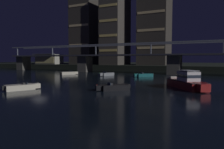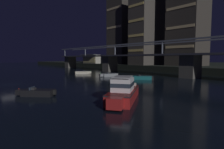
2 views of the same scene
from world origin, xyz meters
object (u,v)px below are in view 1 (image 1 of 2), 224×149
tower_west_tall (115,30)px  waterfront_pavilion (49,59)px  speedboat_near_right (144,75)px  speedboat_mid_left (69,73)px  speedboat_mid_right (106,74)px  cabin_cruiser_near_left (187,82)px  speedboat_near_center (21,87)px  tower_central (155,23)px  speedboat_mid_center (113,87)px  river_bridge (125,60)px  tower_west_low (84,17)px

tower_west_tall → waterfront_pavilion: size_ratio=2.33×
tower_west_tall → speedboat_near_right: bearing=-51.9°
speedboat_mid_left → speedboat_mid_right: same height
waterfront_pavilion → cabin_cruiser_near_left: bearing=-31.9°
speedboat_near_center → cabin_cruiser_near_left: bearing=30.4°
tower_central → speedboat_near_right: tower_central is taller
speedboat_mid_left → speedboat_near_center: bearing=-64.1°
speedboat_near_center → speedboat_mid_left: (-13.61, 28.03, 0.00)m
tower_central → speedboat_mid_left: tower_central is taller
tower_west_tall → speedboat_near_center: bearing=-77.3°
cabin_cruiser_near_left → speedboat_near_right: 22.01m
cabin_cruiser_near_left → speedboat_mid_left: (-34.76, 15.62, -0.64)m
speedboat_near_right → speedboat_mid_center: size_ratio=1.05×
river_bridge → speedboat_mid_center: (13.81, -36.25, -3.91)m
tower_central → speedboat_near_right: (6.21, -31.38, -18.28)m
tower_west_low → cabin_cruiser_near_left: bearing=-42.3°
river_bridge → speedboat_mid_right: bearing=-89.5°
waterfront_pavilion → speedboat_mid_center: bearing=-39.9°
tower_west_low → cabin_cruiser_near_left: 69.96m
speedboat_mid_right → river_bridge: bearing=90.5°
speedboat_near_right → speedboat_mid_left: (-22.02, -2.31, 0.00)m
tower_west_low → speedboat_mid_left: 39.51m
tower_west_low → speedboat_mid_center: 68.86m
tower_west_tall → speedboat_mid_left: 33.66m
tower_west_tall → speedboat_mid_right: size_ratio=5.60×
tower_west_tall → speedboat_near_right: (21.37, -27.27, -16.06)m
waterfront_pavilion → speedboat_mid_right: bearing=-29.7°
waterfront_pavilion → speedboat_mid_center: waterfront_pavilion is taller
river_bridge → tower_central: bearing=78.4°
speedboat_mid_left → waterfront_pavilion: bearing=140.9°
cabin_cruiser_near_left → speedboat_near_center: 24.53m
cabin_cruiser_near_left → speedboat_near_right: bearing=125.4°
river_bridge → tower_west_low: bearing=150.1°
tower_central → speedboat_mid_left: (-15.81, -33.69, -18.28)m
speedboat_mid_center → river_bridge: bearing=110.8°
cabin_cruiser_near_left → speedboat_mid_left: size_ratio=1.84×
river_bridge → speedboat_near_right: river_bridge is taller
waterfront_pavilion → speedboat_mid_left: (31.94, -25.92, -4.02)m
tower_central → waterfront_pavilion: bearing=-170.8°
tower_west_low → speedboat_mid_left: tower_west_low is taller
tower_west_tall → speedboat_mid_left: bearing=-91.3°
cabin_cruiser_near_left → speedboat_mid_right: bearing=144.1°
tower_central → speedboat_mid_right: bearing=-96.8°
tower_central → speedboat_mid_center: tower_central is taller
river_bridge → tower_west_tall: size_ratio=3.45×
speedboat_near_center → speedboat_near_right: (8.41, 30.33, 0.00)m
tower_west_low → waterfront_pavilion: bearing=-169.8°
speedboat_mid_center → tower_west_tall: bearing=115.7°
speedboat_near_center → speedboat_mid_left: size_ratio=1.07×
speedboat_mid_left → speedboat_mid_right: size_ratio=0.91×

